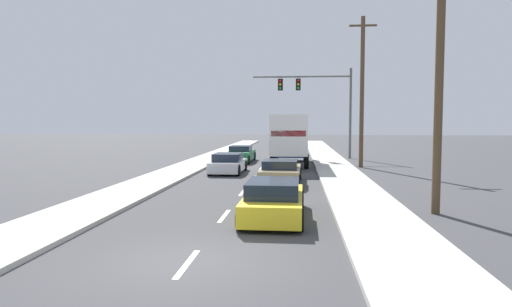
{
  "coord_description": "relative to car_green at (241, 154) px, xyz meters",
  "views": [
    {
      "loc": [
        2.37,
        -9.58,
        3.08
      ],
      "look_at": [
        0.3,
        12.95,
        1.48
      ],
      "focal_mm": 31.8,
      "sensor_mm": 36.0,
      "label": 1
    }
  ],
  "objects": [
    {
      "name": "utility_pole_near",
      "position": [
        8.9,
        -18.72,
        4.19
      ],
      "size": [
        1.8,
        0.28,
        9.25
      ],
      "color": "brown",
      "rests_on": "ground_plane"
    },
    {
      "name": "car_green",
      "position": [
        0.0,
        0.0,
        0.0
      ],
      "size": [
        1.91,
        4.71,
        1.25
      ],
      "color": "#196B38",
      "rests_on": "ground_plane"
    },
    {
      "name": "box_truck",
      "position": [
        3.77,
        -2.4,
        1.47
      ],
      "size": [
        2.58,
        9.0,
        3.5
      ],
      "color": "white",
      "rests_on": "ground_plane"
    },
    {
      "name": "car_white",
      "position": [
        0.15,
        -7.46,
        -0.02
      ],
      "size": [
        1.92,
        4.04,
        1.19
      ],
      "color": "white",
      "rests_on": "ground_plane"
    },
    {
      "name": "lane_markings",
      "position": [
        1.92,
        -2.22,
        -0.57
      ],
      "size": [
        0.14,
        57.0,
        0.01
      ],
      "color": "silver",
      "rests_on": "ground_plane"
    },
    {
      "name": "sidewalk_left",
      "position": [
        -2.91,
        -4.6,
        -0.51
      ],
      "size": [
        2.55,
        80.0,
        0.14
      ],
      "primitive_type": "cube",
      "color": "#B2AFA8",
      "rests_on": "ground_plane"
    },
    {
      "name": "ground_plane",
      "position": [
        1.92,
        0.4,
        -0.58
      ],
      "size": [
        140.0,
        140.0,
        0.0
      ],
      "primitive_type": "plane",
      "color": "#3D3D3F"
    },
    {
      "name": "sidewalk_right",
      "position": [
        6.74,
        -4.6,
        -0.51
      ],
      "size": [
        2.55,
        80.0,
        0.14
      ],
      "primitive_type": "cube",
      "color": "#B2AFA8",
      "rests_on": "ground_plane"
    },
    {
      "name": "utility_pole_mid",
      "position": [
        8.54,
        -3.34,
        4.56
      ],
      "size": [
        1.8,
        0.28,
        9.99
      ],
      "color": "brown",
      "rests_on": "ground_plane"
    },
    {
      "name": "car_tan",
      "position": [
        3.47,
        -11.81,
        -0.02
      ],
      "size": [
        2.08,
        4.5,
        1.2
      ],
      "color": "tan",
      "rests_on": "ground_plane"
    },
    {
      "name": "traffic_signal_mast",
      "position": [
        5.38,
        4.07,
        4.92
      ],
      "size": [
        8.22,
        0.69,
        7.48
      ],
      "color": "#595B56",
      "rests_on": "ground_plane"
    },
    {
      "name": "car_yellow",
      "position": [
        3.54,
        -19.89,
        0.0
      ],
      "size": [
        1.95,
        4.69,
        1.24
      ],
      "color": "yellow",
      "rests_on": "ground_plane"
    }
  ]
}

